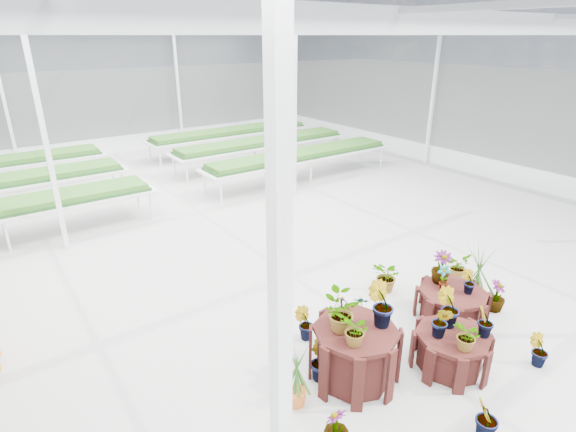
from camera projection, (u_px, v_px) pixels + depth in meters
ground_plane at (291, 284)px, 8.16m from camera, size 24.00×24.00×0.00m
greenhouse_shell at (292, 164)px, 7.32m from camera, size 18.00×24.00×4.50m
steel_frame at (292, 164)px, 7.32m from camera, size 18.00×24.00×4.50m
nursery_benches at (150, 171)px, 13.43m from camera, size 16.00×7.00×0.84m
plinth_tall at (354, 354)px, 5.78m from camera, size 1.25×1.25×0.77m
plinth_mid at (450, 351)px, 6.02m from camera, size 1.09×1.09×0.53m
plinth_low at (451, 304)px, 7.09m from camera, size 1.11×1.11×0.49m
nursery_plants at (410, 308)px, 6.41m from camera, size 4.72×3.23×1.38m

